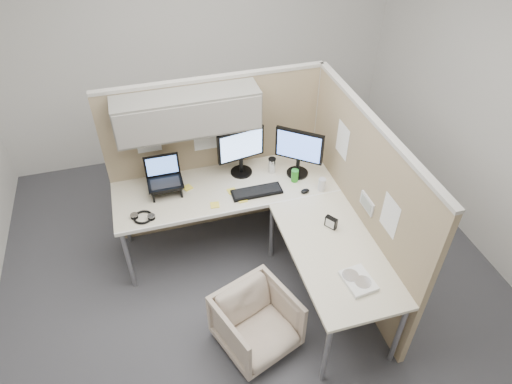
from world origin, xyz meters
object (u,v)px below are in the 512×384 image
object	(u,v)px
desk	(263,215)
monitor_left	(241,148)
keyboard	(257,192)
office_chair	(257,321)

from	to	relation	value
desk	monitor_left	xyz separation A→B (m)	(-0.04, 0.56, 0.32)
desk	keyboard	size ratio (longest dim) A/B	4.46
office_chair	monitor_left	world-z (taller)	monitor_left
monitor_left	keyboard	world-z (taller)	monitor_left
desk	monitor_left	size ratio (longest dim) A/B	4.29
monitor_left	office_chair	bearing A→B (deg)	-109.75
office_chair	monitor_left	xyz separation A→B (m)	(0.23, 1.30, 0.72)
office_chair	keyboard	size ratio (longest dim) A/B	1.28
office_chair	keyboard	distance (m)	1.12
office_chair	monitor_left	distance (m)	1.50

